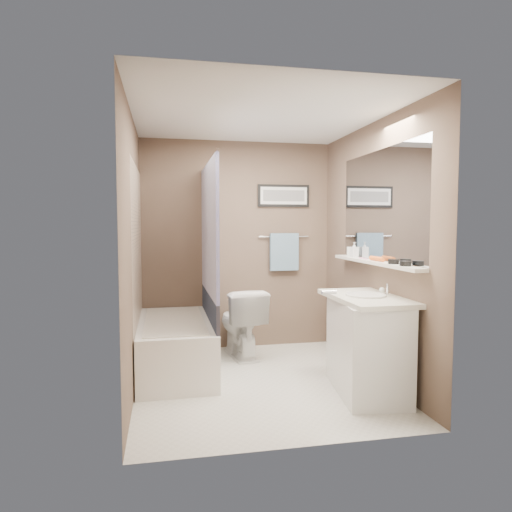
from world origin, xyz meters
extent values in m
plane|color=silver|center=(0.00, 0.00, 0.00)|extent=(2.50, 2.50, 0.00)
cube|color=silver|center=(0.00, 0.00, 2.38)|extent=(2.20, 2.50, 0.04)
cube|color=brown|center=(0.00, 1.23, 1.20)|extent=(2.20, 0.04, 2.40)
cube|color=brown|center=(0.00, -1.23, 1.20)|extent=(2.20, 0.04, 2.40)
cube|color=brown|center=(-1.08, 0.00, 1.20)|extent=(0.04, 2.50, 2.40)
cube|color=brown|center=(1.08, 0.00, 1.20)|extent=(0.04, 2.50, 2.40)
cube|color=#CAB099|center=(-1.09, 0.50, 1.00)|extent=(0.02, 1.55, 2.00)
cylinder|color=silver|center=(-0.40, 0.50, 2.05)|extent=(0.02, 1.55, 0.02)
cube|color=silver|center=(-0.40, 0.50, 1.40)|extent=(0.03, 1.45, 1.28)
cube|color=#212A3F|center=(-0.40, 0.50, 0.58)|extent=(0.03, 1.45, 0.36)
cube|color=silver|center=(1.09, -0.15, 1.62)|extent=(0.02, 1.60, 1.00)
cube|color=silver|center=(1.04, -0.15, 1.10)|extent=(0.12, 1.60, 0.03)
cylinder|color=silver|center=(0.55, 1.22, 1.30)|extent=(0.60, 0.02, 0.02)
cube|color=#92BBD4|center=(0.55, 1.20, 1.12)|extent=(0.34, 0.05, 0.44)
cube|color=black|center=(0.55, 1.23, 1.78)|extent=(0.62, 0.02, 0.26)
cube|color=white|center=(0.55, 1.22, 1.78)|extent=(0.56, 0.00, 0.20)
cube|color=#595959|center=(0.55, 1.22, 1.78)|extent=(0.50, 0.00, 0.13)
cube|color=silver|center=(0.55, -1.24, 1.00)|extent=(0.80, 0.02, 2.00)
cylinder|color=silver|center=(0.22, -1.19, 1.00)|extent=(0.10, 0.02, 0.02)
cube|color=white|center=(-0.75, 0.48, 0.25)|extent=(0.73, 1.51, 0.50)
cube|color=silver|center=(-0.75, 0.48, 0.50)|extent=(0.56, 1.36, 0.02)
imported|color=white|center=(-0.03, 0.85, 0.38)|extent=(0.52, 0.79, 0.75)
cube|color=silver|center=(0.85, -0.43, 0.40)|extent=(0.62, 0.96, 0.80)
cube|color=beige|center=(0.84, -0.43, 0.82)|extent=(0.54, 0.96, 0.04)
cylinder|color=silver|center=(0.83, -0.43, 0.85)|extent=(0.34, 0.34, 0.01)
cylinder|color=silver|center=(1.03, -0.43, 0.89)|extent=(0.02, 0.02, 0.10)
sphere|color=white|center=(1.03, -0.33, 0.87)|extent=(0.05, 0.05, 0.05)
cylinder|color=black|center=(1.04, -0.71, 1.14)|extent=(0.09, 0.09, 0.04)
cylinder|color=black|center=(1.04, -0.52, 1.14)|extent=(0.09, 0.09, 0.04)
cylinder|color=orange|center=(1.04, -0.22, 1.14)|extent=(0.05, 0.22, 0.04)
cube|color=#CE7DA5|center=(1.04, 0.07, 1.12)|extent=(0.04, 0.16, 0.01)
cylinder|color=white|center=(1.04, 0.37, 1.17)|extent=(0.08, 0.08, 0.10)
imported|color=#999999|center=(1.04, 0.29, 1.19)|extent=(0.08, 0.08, 0.15)
camera|label=1|loc=(-0.84, -4.00, 1.45)|focal=32.00mm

